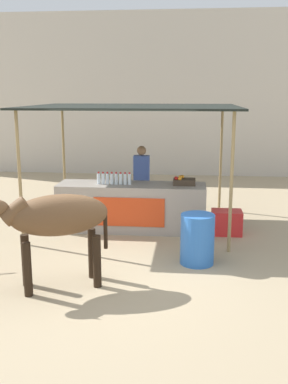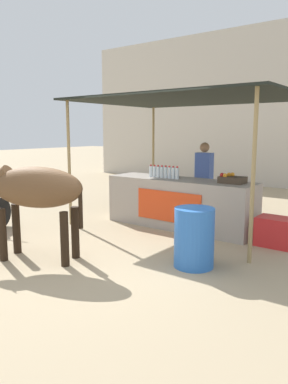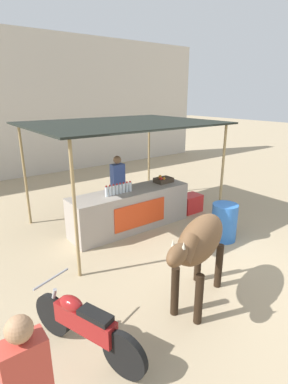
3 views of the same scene
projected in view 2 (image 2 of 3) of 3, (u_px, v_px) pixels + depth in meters
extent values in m
plane|color=tan|center=(103.00, 256.00, 5.70)|extent=(60.00, 60.00, 0.00)
cube|color=beige|center=(287.00, 106.00, 12.21)|extent=(16.00, 0.50, 5.36)
cube|color=#9E9389|center=(180.00, 203.00, 7.36)|extent=(3.00, 0.80, 0.96)
cube|color=red|center=(168.00, 206.00, 7.03)|extent=(1.40, 0.02, 0.58)
cube|color=black|center=(189.00, 99.00, 7.27)|extent=(4.20, 3.20, 0.04)
cylinder|color=#997F51|center=(69.00, 163.00, 7.46)|extent=(0.06, 0.06, 2.50)
cylinder|color=#997F51|center=(253.00, 177.00, 5.21)|extent=(0.06, 0.06, 2.50)
cylinder|color=#997F51|center=(153.00, 156.00, 9.73)|extent=(0.06, 0.06, 2.50)
cylinder|color=silver|center=(151.00, 171.00, 7.62)|extent=(0.07, 0.07, 0.22)
cylinder|color=red|center=(151.00, 165.00, 7.60)|extent=(0.04, 0.04, 0.03)
cylinder|color=silver|center=(154.00, 172.00, 7.56)|extent=(0.07, 0.07, 0.22)
cylinder|color=red|center=(154.00, 166.00, 7.54)|extent=(0.04, 0.04, 0.03)
cylinder|color=silver|center=(158.00, 172.00, 7.51)|extent=(0.07, 0.07, 0.22)
cylinder|color=red|center=(158.00, 166.00, 7.49)|extent=(0.04, 0.04, 0.03)
cylinder|color=silver|center=(162.00, 172.00, 7.46)|extent=(0.07, 0.07, 0.22)
cylinder|color=red|center=(162.00, 166.00, 7.44)|extent=(0.04, 0.04, 0.03)
cylinder|color=silver|center=(166.00, 173.00, 7.40)|extent=(0.07, 0.07, 0.22)
cylinder|color=red|center=(166.00, 166.00, 7.38)|extent=(0.04, 0.04, 0.03)
cylinder|color=silver|center=(169.00, 173.00, 7.35)|extent=(0.07, 0.07, 0.22)
cylinder|color=red|center=(169.00, 167.00, 7.33)|extent=(0.04, 0.04, 0.03)
cylinder|color=silver|center=(173.00, 173.00, 7.29)|extent=(0.07, 0.07, 0.22)
cylinder|color=red|center=(173.00, 167.00, 7.27)|extent=(0.04, 0.04, 0.03)
cylinder|color=silver|center=(177.00, 173.00, 7.24)|extent=(0.07, 0.07, 0.22)
cylinder|color=red|center=(177.00, 167.00, 7.22)|extent=(0.04, 0.04, 0.03)
cube|color=#3F3326|center=(232.00, 180.00, 6.67)|extent=(0.44, 0.32, 0.12)
sphere|color=orange|center=(229.00, 175.00, 6.74)|extent=(0.08, 0.08, 0.08)
sphere|color=orange|center=(225.00, 175.00, 6.62)|extent=(0.08, 0.08, 0.08)
sphere|color=#B21E19|center=(222.00, 175.00, 6.68)|extent=(0.08, 0.08, 0.08)
sphere|color=orange|center=(233.00, 175.00, 6.75)|extent=(0.08, 0.08, 0.08)
sphere|color=#B21E19|center=(222.00, 175.00, 6.70)|extent=(0.08, 0.08, 0.08)
cylinder|color=#383842|center=(203.00, 200.00, 7.88)|extent=(0.22, 0.22, 0.88)
cube|color=#3F59A5|center=(204.00, 166.00, 7.76)|extent=(0.34, 0.20, 0.56)
sphere|color=#8C6647|center=(205.00, 147.00, 7.70)|extent=(0.20, 0.20, 0.20)
cube|color=red|center=(276.00, 232.00, 6.17)|extent=(0.60, 0.44, 0.48)
cylinder|color=blue|center=(194.00, 238.00, 5.20)|extent=(0.56, 0.56, 0.84)
ellipsoid|color=brown|center=(37.00, 187.00, 5.40)|extent=(1.49, 1.04, 0.60)
cylinder|color=black|center=(2.00, 235.00, 5.45)|extent=(0.12, 0.12, 0.78)
cylinder|color=black|center=(16.00, 228.00, 5.80)|extent=(0.12, 0.12, 0.78)
cylinder|color=black|center=(65.00, 239.00, 5.23)|extent=(0.12, 0.12, 0.78)
cylinder|color=black|center=(75.00, 232.00, 5.57)|extent=(0.12, 0.12, 0.78)
cylinder|color=brown|center=(0.00, 179.00, 5.52)|extent=(0.51, 0.40, 0.41)
cylinder|color=black|center=(81.00, 208.00, 5.29)|extent=(0.06, 0.06, 0.60)
cylinder|color=black|center=(0.00, 213.00, 7.29)|extent=(0.28, 0.59, 0.60)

